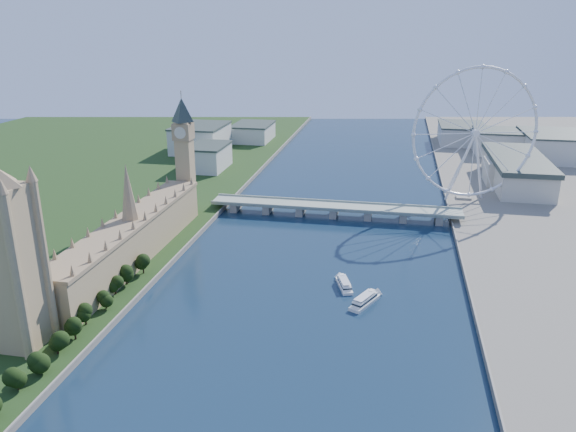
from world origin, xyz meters
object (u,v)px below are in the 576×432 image
(victoria_tower, at_px, (9,253))
(london_eye, at_px, (475,134))
(tour_boat_far, at_px, (365,304))
(tour_boat_near, at_px, (344,287))

(victoria_tower, relative_size, london_eye, 0.90)
(victoria_tower, height_order, london_eye, london_eye)
(london_eye, xyz_separation_m, tour_boat_far, (-83.04, -216.30, -67.52))
(victoria_tower, bearing_deg, london_eye, 49.65)
(victoria_tower, bearing_deg, tour_boat_far, 25.98)
(tour_boat_near, height_order, tour_boat_far, tour_boat_far)
(victoria_tower, bearing_deg, tour_boat_near, 33.58)
(tour_boat_far, bearing_deg, london_eye, 95.28)
(london_eye, height_order, tour_boat_near, london_eye)
(london_eye, relative_size, tour_boat_far, 4.20)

